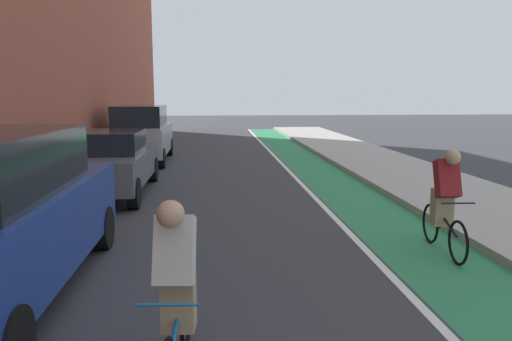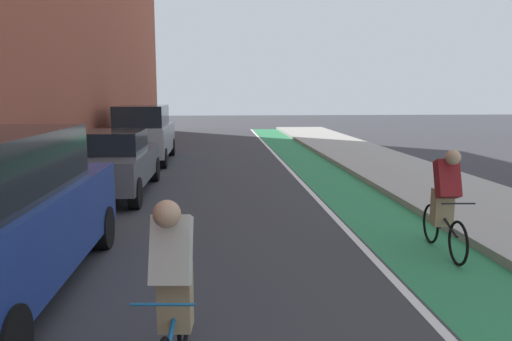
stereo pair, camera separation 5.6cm
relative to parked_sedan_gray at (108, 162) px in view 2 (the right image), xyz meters
The scene contains 8 objects.
ground_plane 2.87m from the parked_sedan_gray, ahead, with size 86.02×86.02×0.00m, color #38383D.
bike_lane_paint 6.10m from the parked_sedan_gray, 17.53° to the left, with size 1.60×39.10×0.00m, color #2D8451.
lane_divider_stripe 5.26m from the parked_sedan_gray, 20.51° to the left, with size 0.12×39.10×0.00m, color white.
sidewalk_right 8.36m from the parked_sedan_gray, 12.64° to the left, with size 3.11×39.10×0.14m, color #A8A59E.
parked_sedan_gray is the anchor object (origin of this frame).
parked_suv_silver 5.70m from the parked_sedan_gray, 89.99° to the left, with size 1.93×4.51×1.98m.
cyclist_mid 8.23m from the parked_sedan_gray, 74.33° to the right, with size 0.48×1.66×1.58m.
cyclist_trailing 7.74m from the parked_sedan_gray, 39.36° to the right, with size 0.48×1.69×1.60m.
Camera 2 is at (-0.15, 3.86, 2.39)m, focal length 34.60 mm.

